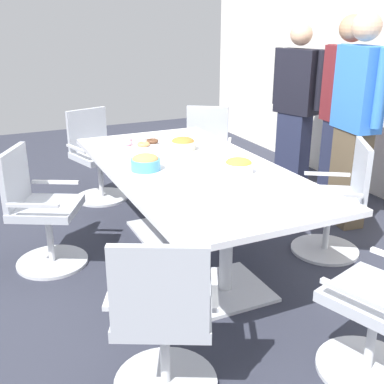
# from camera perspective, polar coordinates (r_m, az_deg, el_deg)

# --- Properties ---
(ground_plane) EXTENTS (10.00, 10.00, 0.01)m
(ground_plane) POSITION_cam_1_polar(r_m,az_deg,el_deg) (3.84, 0.00, -7.79)
(ground_plane) COLOR #2D303D
(conference_table) EXTENTS (2.40, 1.20, 0.75)m
(conference_table) POSITION_cam_1_polar(r_m,az_deg,el_deg) (3.59, 0.00, 1.12)
(conference_table) COLOR silver
(conference_table) RESTS_ON ground
(office_chair_0) EXTENTS (0.73, 0.73, 0.91)m
(office_chair_0) POSITION_cam_1_polar(r_m,az_deg,el_deg) (3.75, -17.64, -2.60)
(office_chair_0) COLOR silver
(office_chair_0) RESTS_ON ground
(office_chair_1) EXTENTS (0.72, 0.72, 0.91)m
(office_chair_1) POSITION_cam_1_polar(r_m,az_deg,el_deg) (2.39, -3.43, -15.56)
(office_chair_1) COLOR silver
(office_chair_1) RESTS_ON ground
(office_chair_3) EXTENTS (0.74, 0.74, 0.91)m
(office_chair_3) POSITION_cam_1_polar(r_m,az_deg,el_deg) (3.92, 16.83, -1.49)
(office_chair_3) COLOR silver
(office_chair_3) RESTS_ON ground
(office_chair_4) EXTENTS (0.74, 0.74, 0.91)m
(office_chair_4) POSITION_cam_1_polar(r_m,az_deg,el_deg) (5.04, 1.63, 4.22)
(office_chair_4) COLOR silver
(office_chair_4) RESTS_ON ground
(office_chair_5) EXTENTS (0.67, 0.67, 0.91)m
(office_chair_5) POSITION_cam_1_polar(r_m,az_deg,el_deg) (5.03, -11.27, 3.78)
(office_chair_5) COLOR silver
(office_chair_5) RESTS_ON ground
(person_standing_0) EXTENTS (0.60, 0.35, 1.74)m
(person_standing_0) POSITION_cam_1_polar(r_m,az_deg,el_deg) (5.25, 12.29, 10.02)
(person_standing_0) COLOR #232842
(person_standing_0) RESTS_ON ground
(person_standing_1) EXTENTS (0.61, 0.25, 1.81)m
(person_standing_1) POSITION_cam_1_polar(r_m,az_deg,el_deg) (4.71, 17.59, 8.97)
(person_standing_1) COLOR #232842
(person_standing_1) RESTS_ON ground
(person_standing_2) EXTENTS (0.62, 0.28, 1.84)m
(person_standing_2) POSITION_cam_1_polar(r_m,az_deg,el_deg) (4.37, 18.93, 8.21)
(person_standing_2) COLOR brown
(person_standing_2) RESTS_ON ground
(snack_bowl_chips_yellow) EXTENTS (0.21, 0.21, 0.11)m
(snack_bowl_chips_yellow) POSITION_cam_1_polar(r_m,az_deg,el_deg) (3.42, 5.57, 3.16)
(snack_bowl_chips_yellow) COLOR white
(snack_bowl_chips_yellow) RESTS_ON conference_table
(snack_bowl_cookies) EXTENTS (0.22, 0.22, 0.12)m
(snack_bowl_cookies) POSITION_cam_1_polar(r_m,az_deg,el_deg) (3.48, -5.57, 3.56)
(snack_bowl_cookies) COLOR #4C9EC6
(snack_bowl_cookies) RESTS_ON conference_table
(snack_bowl_pretzels) EXTENTS (0.21, 0.21, 0.11)m
(snack_bowl_pretzels) POSITION_cam_1_polar(r_m,az_deg,el_deg) (4.00, -1.08, 5.79)
(snack_bowl_pretzels) COLOR beige
(snack_bowl_pretzels) RESTS_ON conference_table
(donut_platter) EXTENTS (0.35, 0.34, 0.04)m
(donut_platter) POSITION_cam_1_polar(r_m,az_deg,el_deg) (4.20, -6.46, 5.93)
(donut_platter) COLOR white
(donut_platter) RESTS_ON conference_table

